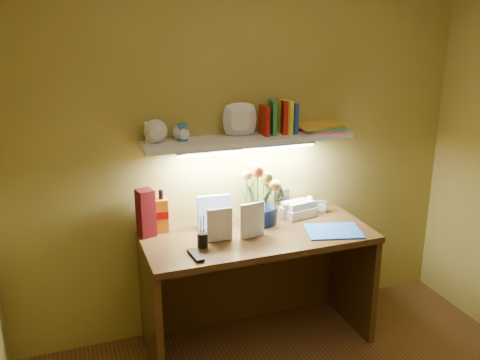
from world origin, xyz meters
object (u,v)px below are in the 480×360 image
telephone (298,207)px  flower_bouquet (260,194)px  desk (258,289)px  whisky_bottle (162,211)px  desk_clock (320,207)px

telephone → flower_bouquet: bearing=172.0°
flower_bouquet → desk: bearing=-113.9°
desk → whisky_bottle: size_ratio=5.21×
desk_clock → whisky_bottle: whisky_bottle is taller
flower_bouquet → telephone: (0.28, 0.02, -0.13)m
desk → desk_clock: desk_clock is taller
desk → whisky_bottle: bearing=156.4°
desk → telephone: telephone is taller
desk → whisky_bottle: whisky_bottle is taller
telephone → desk_clock: bearing=-8.7°
telephone → desk_clock: size_ratio=2.52×
flower_bouquet → whisky_bottle: (-0.62, 0.07, -0.06)m
flower_bouquet → telephone: bearing=4.0°
desk → whisky_bottle: 0.78m
telephone → desk_clock: 0.17m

